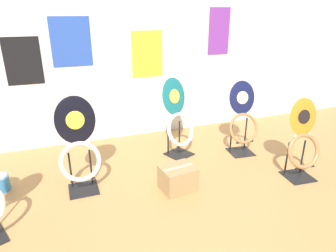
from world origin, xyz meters
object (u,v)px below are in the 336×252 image
toilet_seat_display_orange_sun (303,143)px  toilet_seat_display_navy_moon (243,121)px  storage_box (178,178)px  toilet_seat_display_teal_sax (178,122)px  paint_can (0,182)px  toilet_seat_display_jazz_black (79,149)px

toilet_seat_display_orange_sun → toilet_seat_display_navy_moon: size_ratio=0.96×
toilet_seat_display_navy_moon → storage_box: toilet_seat_display_navy_moon is taller
toilet_seat_display_teal_sax → paint_can: toilet_seat_display_teal_sax is taller
toilet_seat_display_navy_moon → toilet_seat_display_jazz_black: bearing=-174.6°
toilet_seat_display_navy_moon → storage_box: 1.19m
toilet_seat_display_jazz_black → toilet_seat_display_navy_moon: (1.92, 0.18, -0.03)m
toilet_seat_display_navy_moon → storage_box: size_ratio=2.48×
toilet_seat_display_jazz_black → toilet_seat_display_teal_sax: same height
toilet_seat_display_teal_sax → toilet_seat_display_jazz_black: bearing=-161.7°
paint_can → toilet_seat_display_teal_sax: bearing=3.8°
paint_can → toilet_seat_display_jazz_black: bearing=-18.8°
toilet_seat_display_orange_sun → toilet_seat_display_navy_moon: 0.76m
toilet_seat_display_teal_sax → toilet_seat_display_navy_moon: toilet_seat_display_teal_sax is taller
toilet_seat_display_navy_moon → toilet_seat_display_orange_sun: bearing=-71.4°
toilet_seat_display_jazz_black → paint_can: bearing=161.2°
toilet_seat_display_navy_moon → toilet_seat_display_teal_sax: bearing=164.5°
storage_box → toilet_seat_display_jazz_black: bearing=159.9°
toilet_seat_display_jazz_black → paint_can: 0.88m
toilet_seat_display_navy_moon → paint_can: bearing=178.3°
toilet_seat_display_orange_sun → toilet_seat_display_navy_moon: bearing=108.6°
toilet_seat_display_orange_sun → toilet_seat_display_jazz_black: (-2.16, 0.54, 0.05)m
toilet_seat_display_jazz_black → paint_can: toilet_seat_display_jazz_black is taller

